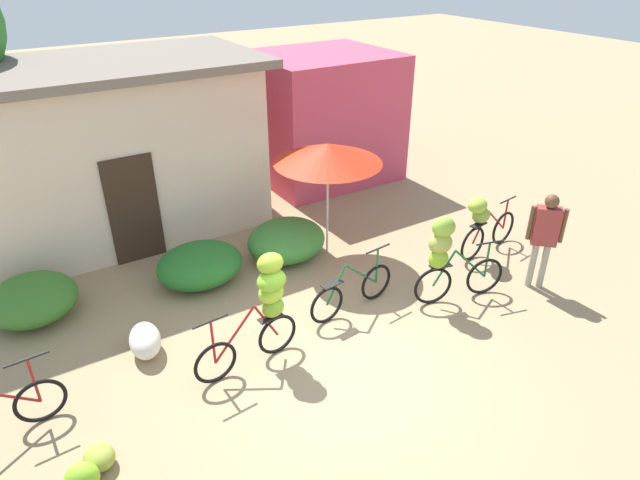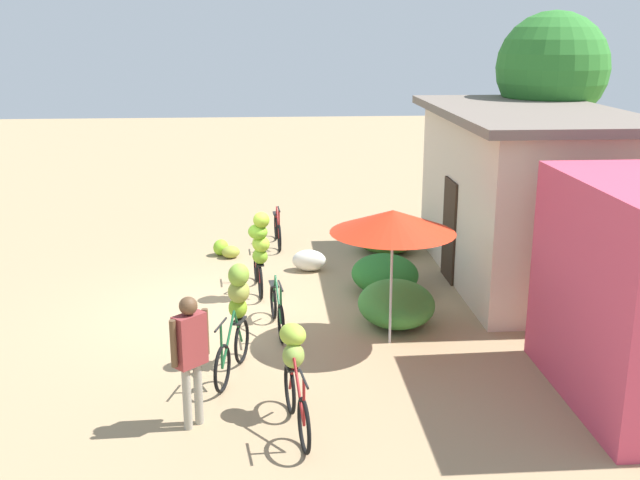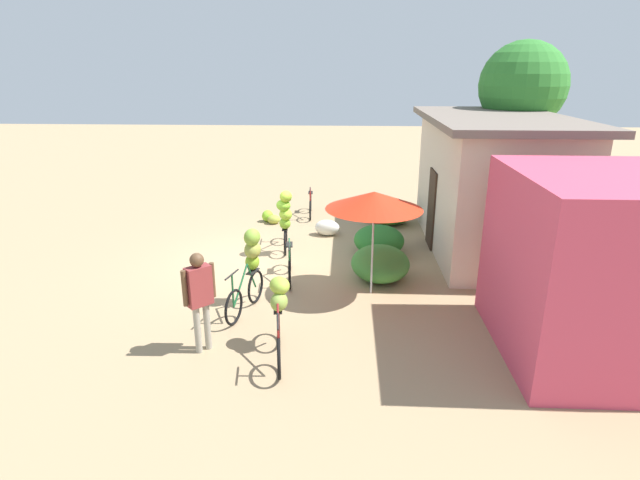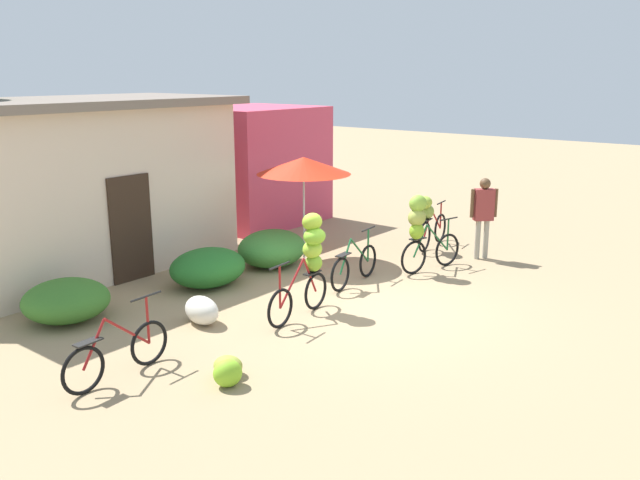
% 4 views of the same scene
% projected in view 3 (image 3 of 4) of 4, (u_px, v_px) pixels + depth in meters
% --- Properties ---
extents(ground_plane, '(60.00, 60.00, 0.00)m').
position_uv_depth(ground_plane, '(259.00, 263.00, 12.19)').
color(ground_plane, '#9E8460').
extents(building_low, '(6.02, 3.33, 3.36)m').
position_uv_depth(building_low, '(491.00, 183.00, 12.78)').
color(building_low, beige).
rests_on(building_low, ground).
extents(shop_pink, '(3.20, 2.80, 2.98)m').
position_uv_depth(shop_pink, '(598.00, 267.00, 7.99)').
color(shop_pink, '#D0425E').
rests_on(shop_pink, ground).
extents(tree_behind_building, '(2.42, 2.42, 5.20)m').
position_uv_depth(tree_behind_building, '(523.00, 87.00, 14.16)').
color(tree_behind_building, brown).
rests_on(tree_behind_building, ground).
extents(hedge_bush_front_left, '(1.35, 1.36, 0.65)m').
position_uv_depth(hedge_bush_front_left, '(389.00, 213.00, 15.18)').
color(hedge_bush_front_left, '#3A7528').
rests_on(hedge_bush_front_left, ground).
extents(hedge_bush_front_right, '(1.48, 1.26, 0.69)m').
position_uv_depth(hedge_bush_front_right, '(379.00, 240.00, 12.74)').
color(hedge_bush_front_right, '#256A26').
rests_on(hedge_bush_front_right, ground).
extents(hedge_bush_mid, '(1.47, 1.29, 0.74)m').
position_uv_depth(hedge_bush_mid, '(380.00, 263.00, 11.16)').
color(hedge_bush_mid, '#397D32').
rests_on(hedge_bush_mid, ground).
extents(market_umbrella, '(1.93, 1.93, 2.17)m').
position_uv_depth(market_umbrella, '(374.00, 200.00, 9.94)').
color(market_umbrella, beige).
rests_on(market_umbrella, ground).
extents(bicycle_leftmost, '(1.65, 0.17, 0.98)m').
position_uv_depth(bicycle_leftmost, '(310.00, 205.00, 15.97)').
color(bicycle_leftmost, black).
rests_on(bicycle_leftmost, ground).
extents(bicycle_near_pile, '(1.61, 0.49, 1.64)m').
position_uv_depth(bicycle_near_pile, '(285.00, 216.00, 12.57)').
color(bicycle_near_pile, black).
rests_on(bicycle_near_pile, ground).
extents(bicycle_center_loaded, '(1.67, 0.24, 0.96)m').
position_uv_depth(bicycle_center_loaded, '(290.00, 264.00, 11.18)').
color(bicycle_center_loaded, black).
rests_on(bicycle_center_loaded, ground).
extents(bicycle_by_shop, '(1.59, 0.53, 1.56)m').
position_uv_depth(bicycle_by_shop, '(250.00, 263.00, 9.72)').
color(bicycle_by_shop, black).
rests_on(bicycle_by_shop, ground).
extents(bicycle_rightmost, '(1.64, 0.45, 1.23)m').
position_uv_depth(bicycle_rightmost, '(279.00, 312.00, 8.17)').
color(bicycle_rightmost, black).
rests_on(bicycle_rightmost, ground).
extents(banana_pile_on_ground, '(0.67, 0.69, 0.35)m').
position_uv_depth(banana_pile_on_ground, '(270.00, 217.00, 15.32)').
color(banana_pile_on_ground, '#84C32A').
rests_on(banana_pile_on_ground, ground).
extents(produce_sack, '(0.57, 0.77, 0.44)m').
position_uv_depth(produce_sack, '(327.00, 228.00, 14.14)').
color(produce_sack, silver).
rests_on(produce_sack, ground).
extents(person_vendor, '(0.43, 0.44, 1.72)m').
position_uv_depth(person_vendor, '(199.00, 292.00, 8.11)').
color(person_vendor, gray).
rests_on(person_vendor, ground).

